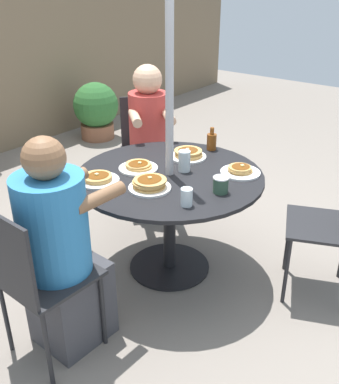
% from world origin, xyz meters
% --- Properties ---
extents(ground_plane, '(12.00, 12.00, 0.00)m').
position_xyz_m(ground_plane, '(0.00, 0.00, 0.00)').
color(ground_plane, gray).
extents(patio_table, '(1.18, 1.18, 0.71)m').
position_xyz_m(patio_table, '(0.00, 0.00, 0.59)').
color(patio_table, black).
rests_on(patio_table, ground).
extents(umbrella_pole, '(0.05, 0.05, 2.17)m').
position_xyz_m(umbrella_pole, '(0.00, 0.00, 1.08)').
color(umbrella_pole, '#ADADB2').
rests_on(umbrella_pole, ground).
extents(patio_chair_north, '(0.59, 0.59, 0.91)m').
position_xyz_m(patio_chair_north, '(0.68, 0.79, 0.53)').
color(patio_chair_north, '#232326').
rests_on(patio_chair_north, ground).
extents(diner_north, '(0.52, 0.54, 1.22)m').
position_xyz_m(diner_north, '(0.57, 0.66, 0.58)').
color(diner_north, slate).
rests_on(diner_north, ground).
extents(patio_chair_east, '(0.43, 0.43, 0.91)m').
position_xyz_m(patio_chair_east, '(-1.04, 0.02, 0.53)').
color(patio_chair_east, '#232326').
rests_on(patio_chair_east, ground).
extents(diner_east, '(0.52, 0.36, 1.20)m').
position_xyz_m(diner_east, '(-0.87, 0.02, 0.55)').
color(diner_east, '#3D3D42').
rests_on(diner_east, ground).
extents(patio_chair_south, '(0.56, 0.56, 0.91)m').
position_xyz_m(patio_chair_south, '(0.42, -0.95, 0.53)').
color(patio_chair_south, '#232326').
rests_on(patio_chair_south, ground).
extents(pancake_plate_a, '(0.25, 0.25, 0.05)m').
position_xyz_m(pancake_plate_a, '(-0.36, 0.27, 0.73)').
color(pancake_plate_a, white).
rests_on(pancake_plate_a, patio_table).
extents(pancake_plate_b, '(0.25, 0.25, 0.06)m').
position_xyz_m(pancake_plate_b, '(0.28, -0.34, 0.73)').
color(pancake_plate_b, white).
rests_on(pancake_plate_b, patio_table).
extents(pancake_plate_c, '(0.25, 0.25, 0.07)m').
position_xyz_m(pancake_plate_c, '(0.29, 0.07, 0.73)').
color(pancake_plate_c, white).
rests_on(pancake_plate_c, patio_table).
extents(pancake_plate_d, '(0.25, 0.25, 0.05)m').
position_xyz_m(pancake_plate_d, '(-0.07, 0.20, 0.73)').
color(pancake_plate_d, white).
rests_on(pancake_plate_d, patio_table).
extents(pancake_plate_e, '(0.25, 0.25, 0.07)m').
position_xyz_m(pancake_plate_e, '(-0.24, -0.04, 0.74)').
color(pancake_plate_e, white).
rests_on(pancake_plate_e, patio_table).
extents(syrup_bottle, '(0.09, 0.07, 0.16)m').
position_xyz_m(syrup_bottle, '(0.52, 0.03, 0.77)').
color(syrup_bottle, brown).
rests_on(syrup_bottle, patio_table).
extents(coffee_cup, '(0.09, 0.09, 0.10)m').
position_xyz_m(coffee_cup, '(-0.02, -0.39, 0.76)').
color(coffee_cup, '#33513D').
rests_on(coffee_cup, patio_table).
extents(drinking_glass_a, '(0.07, 0.07, 0.10)m').
position_xyz_m(drinking_glass_a, '(-0.27, -0.33, 0.76)').
color(drinking_glass_a, silver).
rests_on(drinking_glass_a, patio_table).
extents(drinking_glass_b, '(0.08, 0.08, 0.13)m').
position_xyz_m(drinking_glass_b, '(0.10, -0.04, 0.78)').
color(drinking_glass_b, silver).
rests_on(drinking_glass_b, patio_table).
extents(potted_shrub, '(0.54, 0.54, 0.68)m').
position_xyz_m(potted_shrub, '(1.56, 2.35, 0.36)').
color(potted_shrub, brown).
rests_on(potted_shrub, ground).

